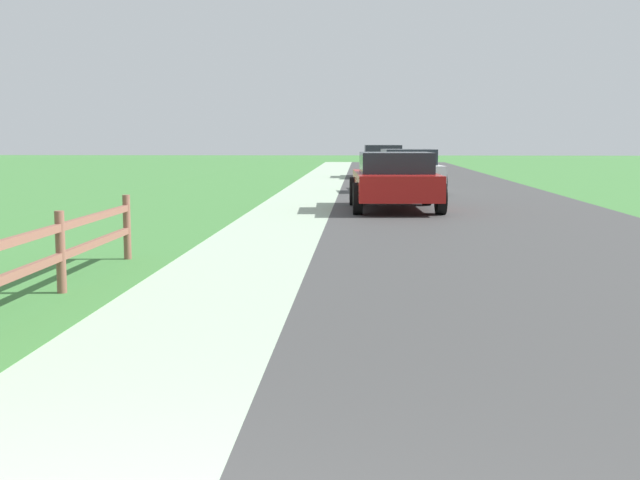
{
  "coord_description": "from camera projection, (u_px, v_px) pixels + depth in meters",
  "views": [
    {
      "loc": [
        0.73,
        -2.18,
        1.77
      ],
      "look_at": [
        0.25,
        7.3,
        0.59
      ],
      "focal_mm": 45.78,
      "sensor_mm": 36.0,
      "label": 1
    }
  ],
  "objects": [
    {
      "name": "ground_plane",
      "position": [
        339.0,
        192.0,
        27.19
      ],
      "size": [
        120.0,
        120.0,
        0.0
      ],
      "primitive_type": "plane",
      "color": "#3D7738"
    },
    {
      "name": "road_asphalt",
      "position": [
        439.0,
        189.0,
        29.0
      ],
      "size": [
        7.0,
        66.0,
        0.01
      ],
      "primitive_type": "cube",
      "color": "#3C3C3C",
      "rests_on": "ground"
    },
    {
      "name": "curb_concrete",
      "position": [
        258.0,
        188.0,
        29.32
      ],
      "size": [
        6.0,
        66.0,
        0.01
      ],
      "primitive_type": "cube",
      "color": "#9EB399",
      "rests_on": "ground"
    },
    {
      "name": "grass_verge",
      "position": [
        216.0,
        188.0,
        29.4
      ],
      "size": [
        5.0,
        66.0,
        0.0
      ],
      "primitive_type": "cube",
      "color": "#3D7738",
      "rests_on": "ground"
    },
    {
      "name": "parked_suv_red",
      "position": [
        395.0,
        180.0,
        20.31
      ],
      "size": [
        2.31,
        4.43,
        1.44
      ],
      "color": "maroon",
      "rests_on": "ground"
    },
    {
      "name": "parked_car_white",
      "position": [
        407.0,
        170.0,
        27.28
      ],
      "size": [
        2.37,
        4.44,
        1.42
      ],
      "color": "white",
      "rests_on": "ground"
    },
    {
      "name": "parked_car_beige",
      "position": [
        383.0,
        161.0,
        37.57
      ],
      "size": [
        2.16,
        4.37,
        1.48
      ],
      "color": "#C6B793",
      "rests_on": "ground"
    }
  ]
}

